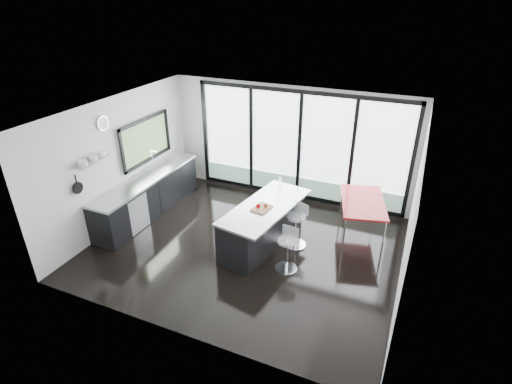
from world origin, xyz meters
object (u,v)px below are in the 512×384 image
at_px(bar_stool_far, 296,230).
at_px(red_table, 361,218).
at_px(island, 262,224).
at_px(bar_stool_near, 287,255).

bearing_deg(bar_stool_far, red_table, 61.84).
relative_size(island, bar_stool_far, 3.27).
bearing_deg(island, bar_stool_near, -40.00).
xyz_separation_m(island, bar_stool_near, (0.75, -0.63, -0.13)).
height_order(bar_stool_far, red_table, red_table).
xyz_separation_m(bar_stool_near, bar_stool_far, (-0.10, 0.82, 0.02)).
distance_m(bar_stool_far, red_table, 1.49).
bearing_deg(red_table, bar_stool_near, -120.35).
distance_m(bar_stool_near, bar_stool_far, 0.82).
bearing_deg(bar_stool_near, island, 144.83).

